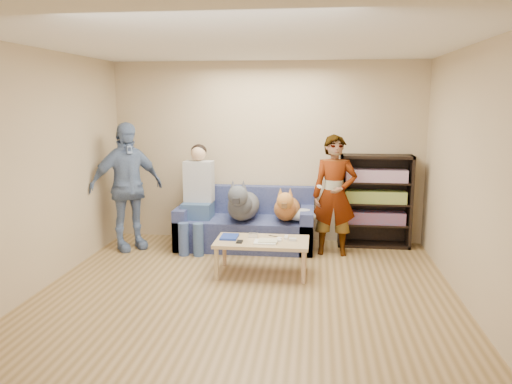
# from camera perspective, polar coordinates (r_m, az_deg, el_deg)

# --- Properties ---
(ground) EXTENTS (5.00, 5.00, 0.00)m
(ground) POSITION_cam_1_polar(r_m,az_deg,el_deg) (5.19, -1.64, -12.82)
(ground) COLOR brown
(ground) RESTS_ON ground
(ceiling) EXTENTS (5.00, 5.00, 0.00)m
(ceiling) POSITION_cam_1_polar(r_m,az_deg,el_deg) (4.80, -1.81, 17.05)
(ceiling) COLOR white
(ceiling) RESTS_ON ground
(wall_back) EXTENTS (4.50, 0.00, 4.50)m
(wall_back) POSITION_cam_1_polar(r_m,az_deg,el_deg) (7.28, 1.24, 4.56)
(wall_back) COLOR tan
(wall_back) RESTS_ON ground
(wall_front) EXTENTS (4.50, 0.00, 4.50)m
(wall_front) POSITION_cam_1_polar(r_m,az_deg,el_deg) (2.44, -10.65, -7.61)
(wall_front) COLOR tan
(wall_front) RESTS_ON ground
(wall_left) EXTENTS (0.00, 5.00, 5.00)m
(wall_left) POSITION_cam_1_polar(r_m,az_deg,el_deg) (5.62, -25.06, 1.81)
(wall_left) COLOR tan
(wall_left) RESTS_ON ground
(wall_right) EXTENTS (0.00, 5.00, 5.00)m
(wall_right) POSITION_cam_1_polar(r_m,az_deg,el_deg) (5.01, 24.65, 0.90)
(wall_right) COLOR tan
(wall_right) RESTS_ON ground
(blanket) EXTENTS (0.46, 0.39, 0.16)m
(blanket) POSITION_cam_1_polar(r_m,az_deg,el_deg) (6.82, 5.30, -2.62)
(blanket) COLOR #B8B9BE
(blanket) RESTS_ON sofa
(person_standing_right) EXTENTS (0.59, 0.40, 1.61)m
(person_standing_right) POSITION_cam_1_polar(r_m,az_deg,el_deg) (6.70, 8.94, -0.39)
(person_standing_right) COLOR gray
(person_standing_right) RESTS_ON ground
(person_standing_left) EXTENTS (1.05, 1.02, 1.76)m
(person_standing_left) POSITION_cam_1_polar(r_m,az_deg,el_deg) (7.07, -14.57, 0.60)
(person_standing_left) COLOR #7D9EC8
(person_standing_left) RESTS_ON ground
(held_controller) EXTENTS (0.07, 0.11, 0.03)m
(held_controller) POSITION_cam_1_polar(r_m,az_deg,el_deg) (6.47, 7.27, 0.62)
(held_controller) COLOR white
(held_controller) RESTS_ON person_standing_right
(notebook_blue) EXTENTS (0.20, 0.26, 0.03)m
(notebook_blue) POSITION_cam_1_polar(r_m,az_deg,el_deg) (6.02, -3.06, -5.14)
(notebook_blue) COLOR #1B3498
(notebook_blue) RESTS_ON coffee_table
(papers) EXTENTS (0.26, 0.20, 0.02)m
(papers) POSITION_cam_1_polar(r_m,az_deg,el_deg) (5.81, 1.07, -5.74)
(papers) COLOR white
(papers) RESTS_ON coffee_table
(magazine) EXTENTS (0.22, 0.17, 0.01)m
(magazine) POSITION_cam_1_polar(r_m,az_deg,el_deg) (5.83, 1.39, -5.56)
(magazine) COLOR beige
(magazine) RESTS_ON coffee_table
(camera_silver) EXTENTS (0.11, 0.06, 0.05)m
(camera_silver) POSITION_cam_1_polar(r_m,az_deg,el_deg) (6.04, -0.32, -4.95)
(camera_silver) COLOR silver
(camera_silver) RESTS_ON coffee_table
(controller_a) EXTENTS (0.04, 0.13, 0.03)m
(controller_a) POSITION_cam_1_polar(r_m,az_deg,el_deg) (5.99, 3.47, -5.20)
(controller_a) COLOR white
(controller_a) RESTS_ON coffee_table
(controller_b) EXTENTS (0.09, 0.06, 0.03)m
(controller_b) POSITION_cam_1_polar(r_m,az_deg,el_deg) (5.91, 4.20, -5.43)
(controller_b) COLOR silver
(controller_b) RESTS_ON coffee_table
(headphone_cup_a) EXTENTS (0.07, 0.07, 0.02)m
(headphone_cup_a) POSITION_cam_1_polar(r_m,az_deg,el_deg) (5.88, 2.62, -5.54)
(headphone_cup_a) COLOR white
(headphone_cup_a) RESTS_ON coffee_table
(headphone_cup_b) EXTENTS (0.07, 0.07, 0.02)m
(headphone_cup_b) POSITION_cam_1_polar(r_m,az_deg,el_deg) (5.95, 2.68, -5.33)
(headphone_cup_b) COLOR white
(headphone_cup_b) RESTS_ON coffee_table
(pen_orange) EXTENTS (0.13, 0.06, 0.01)m
(pen_orange) POSITION_cam_1_polar(r_m,az_deg,el_deg) (5.77, 0.32, -5.91)
(pen_orange) COLOR orange
(pen_orange) RESTS_ON coffee_table
(pen_black) EXTENTS (0.13, 0.08, 0.01)m
(pen_black) POSITION_cam_1_polar(r_m,az_deg,el_deg) (6.08, 2.01, -5.06)
(pen_black) COLOR black
(pen_black) RESTS_ON coffee_table
(wallet) EXTENTS (0.07, 0.12, 0.02)m
(wallet) POSITION_cam_1_polar(r_m,az_deg,el_deg) (5.83, -1.89, -5.69)
(wallet) COLOR black
(wallet) RESTS_ON coffee_table
(sofa) EXTENTS (1.90, 0.85, 0.82)m
(sofa) POSITION_cam_1_polar(r_m,az_deg,el_deg) (7.10, -1.13, -3.97)
(sofa) COLOR #515B93
(sofa) RESTS_ON ground
(person_seated) EXTENTS (0.40, 0.73, 1.47)m
(person_seated) POSITION_cam_1_polar(r_m,az_deg,el_deg) (6.99, -6.70, -0.12)
(person_seated) COLOR #3A5181
(person_seated) RESTS_ON sofa
(dog_gray) EXTENTS (0.43, 1.26, 0.62)m
(dog_gray) POSITION_cam_1_polar(r_m,az_deg,el_deg) (6.80, -1.55, -1.43)
(dog_gray) COLOR #51535C
(dog_gray) RESTS_ON sofa
(dog_tan) EXTENTS (0.36, 1.14, 0.52)m
(dog_tan) POSITION_cam_1_polar(r_m,az_deg,el_deg) (6.80, 3.53, -1.78)
(dog_tan) COLOR #A66C33
(dog_tan) RESTS_ON sofa
(coffee_table) EXTENTS (1.10, 0.60, 0.42)m
(coffee_table) POSITION_cam_1_polar(r_m,az_deg,el_deg) (5.93, 0.69, -5.95)
(coffee_table) COLOR tan
(coffee_table) RESTS_ON ground
(bookshelf) EXTENTS (1.00, 0.34, 1.30)m
(bookshelf) POSITION_cam_1_polar(r_m,az_deg,el_deg) (7.22, 13.42, -0.77)
(bookshelf) COLOR black
(bookshelf) RESTS_ON ground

